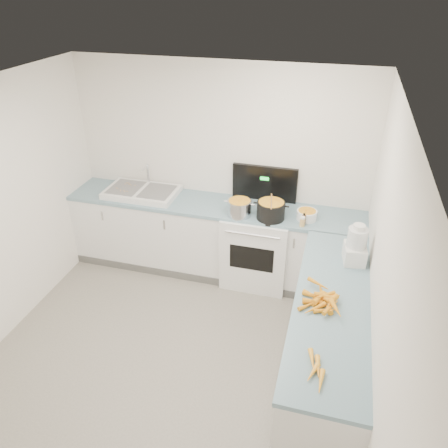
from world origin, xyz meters
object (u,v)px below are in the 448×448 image
(spice_jar, at_px, (302,222))
(stove, at_px, (257,245))
(food_processor, at_px, (356,246))
(steel_pot, at_px, (239,209))
(extract_bottle, at_px, (304,220))
(mixing_bowl, at_px, (307,215))
(sink, at_px, (142,192))
(black_pot, at_px, (271,211))

(spice_jar, bearing_deg, stove, 156.33)
(spice_jar, height_order, food_processor, food_processor)
(steel_pot, xyz_separation_m, extract_bottle, (0.71, -0.02, -0.03))
(extract_bottle, xyz_separation_m, food_processor, (0.53, -0.57, 0.12))
(steel_pot, bearing_deg, extract_bottle, -1.30)
(food_processor, bearing_deg, stove, 144.39)
(mixing_bowl, height_order, food_processor, food_processor)
(stove, bearing_deg, spice_jar, -23.67)
(sink, distance_m, mixing_bowl, 1.99)
(mixing_bowl, xyz_separation_m, extract_bottle, (-0.02, -0.12, 0.00))
(mixing_bowl, bearing_deg, stove, 174.00)
(sink, bearing_deg, extract_bottle, -5.59)
(extract_bottle, bearing_deg, sink, 174.41)
(black_pot, bearing_deg, stove, 137.24)
(sink, xyz_separation_m, black_pot, (1.61, -0.16, 0.05))
(black_pot, distance_m, mixing_bowl, 0.39)
(extract_bottle, relative_size, food_processor, 0.27)
(mixing_bowl, relative_size, spice_jar, 2.34)
(sink, bearing_deg, mixing_bowl, -2.08)
(sink, bearing_deg, food_processor, -17.07)
(sink, distance_m, extract_bottle, 1.98)
(steel_pot, bearing_deg, black_pot, 2.62)
(mixing_bowl, distance_m, extract_bottle, 0.12)
(sink, relative_size, steel_pot, 3.19)
(steel_pot, height_order, extract_bottle, steel_pot)
(steel_pot, xyz_separation_m, mixing_bowl, (0.73, 0.10, -0.03))
(mixing_bowl, bearing_deg, food_processor, -53.73)
(steel_pot, bearing_deg, spice_jar, -5.13)
(food_processor, bearing_deg, steel_pot, 154.52)
(steel_pot, bearing_deg, stove, 40.22)
(mixing_bowl, relative_size, food_processor, 0.56)
(sink, height_order, black_pot, sink)
(black_pot, relative_size, mixing_bowl, 1.38)
(steel_pot, bearing_deg, food_processor, -25.48)
(mixing_bowl, xyz_separation_m, food_processor, (0.51, -0.70, 0.12))
(black_pot, relative_size, extract_bottle, 2.84)
(steel_pot, relative_size, mixing_bowl, 1.21)
(sink, height_order, steel_pot, sink)
(stove, height_order, sink, stove)
(steel_pot, distance_m, black_pot, 0.35)
(stove, height_order, extract_bottle, stove)
(stove, xyz_separation_m, sink, (-1.45, 0.02, 0.50))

